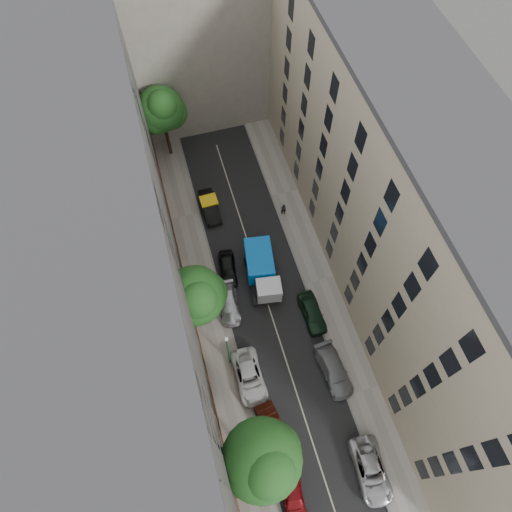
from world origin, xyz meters
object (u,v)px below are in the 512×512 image
object	(u,v)px
pedestrian	(283,209)
tree_mid	(196,297)
tree_near	(263,461)
tree_far	(162,111)
car_left_5	(210,207)
car_right_2	(312,313)
car_left_3	(229,304)
car_right_1	(334,370)
lamp_post	(228,348)
car_left_2	(249,377)
car_left_1	(274,429)
tarp_truck	(262,270)
car_left_0	(293,496)
car_left_4	(228,269)
car_right_0	(371,471)

from	to	relation	value
pedestrian	tree_mid	bearing A→B (deg)	49.25
tree_near	tree_far	world-z (taller)	tree_near
tree_near	car_left_5	bearing A→B (deg)	86.15
car_left_5	car_right_2	bearing A→B (deg)	-67.25
car_left_3	car_right_1	distance (m)	11.22
car_left_5	car_right_1	size ratio (longest dim) A/B	0.88
car_left_3	tree_near	xyz separation A→B (m)	(-0.91, -14.23, 5.82)
car_right_2	tree_near	bearing A→B (deg)	-126.86
tree_near	lamp_post	distance (m)	9.41
car_left_2	car_left_1	bearing A→B (deg)	-79.76
tarp_truck	tree_mid	world-z (taller)	tree_mid
tarp_truck	car_left_0	distance (m)	19.21
tree_mid	car_left_4	bearing A→B (deg)	52.14
car_left_4	tree_far	size ratio (longest dim) A/B	0.44
car_left_3	tree_mid	bearing A→B (deg)	-155.71
car_left_3	tree_near	distance (m)	15.40
tarp_truck	tree_mid	size ratio (longest dim) A/B	0.76
car_left_0	car_left_2	xyz separation A→B (m)	(-0.80, 9.71, 0.01)
tarp_truck	tree_far	xyz separation A→B (m)	(-5.44, 17.95, 4.92)
tarp_truck	car_right_1	size ratio (longest dim) A/B	1.28
tree_far	car_left_5	bearing A→B (deg)	-74.92
car_left_0	car_left_3	distance (m)	16.82
car_left_4	car_right_0	bearing A→B (deg)	-64.84
tree_mid	car_left_0	bearing A→B (deg)	-77.56
car_left_1	car_right_2	xyz separation A→B (m)	(6.40, 8.74, 0.01)
tarp_truck	car_left_3	distance (m)	4.50
car_left_4	pedestrian	bearing A→B (deg)	42.34
tarp_truck	lamp_post	distance (m)	9.23
tree_near	car_left_2	bearing A→B (deg)	82.72
tarp_truck	car_right_1	xyz separation A→B (m)	(3.35, -10.74, -0.83)
car_left_4	tree_near	world-z (taller)	tree_near
car_left_4	tree_near	xyz separation A→B (m)	(-1.71, -17.83, 5.78)
tree_near	car_left_4	bearing A→B (deg)	84.51
tarp_truck	tree_near	size ratio (longest dim) A/B	0.68
car_left_1	car_right_2	bearing A→B (deg)	45.09
tree_near	tree_far	xyz separation A→B (m)	(-0.68, 34.32, 0.01)
car_left_4	tree_far	bearing A→B (deg)	106.00
car_left_1	tree_near	world-z (taller)	tree_near
tree_near	lamp_post	bearing A→B (deg)	92.06
car_right_1	car_left_2	bearing A→B (deg)	164.14
tarp_truck	car_left_2	distance (m)	10.04
car_left_0	car_left_3	world-z (taller)	car_left_0
tree_far	car_left_0	bearing A→B (deg)	-86.28
car_left_2	car_left_5	size ratio (longest dim) A/B	1.15
car_left_3	car_right_1	world-z (taller)	car_right_1
car_left_4	tree_far	xyz separation A→B (m)	(-2.40, 16.49, 5.79)
car_right_1	pedestrian	world-z (taller)	pedestrian
car_left_2	tree_far	distance (m)	27.83
tarp_truck	car_left_4	world-z (taller)	tarp_truck
tree_far	car_right_1	bearing A→B (deg)	-72.96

